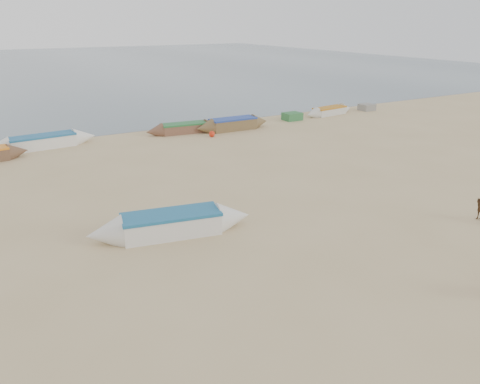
% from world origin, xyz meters
% --- Properties ---
extents(ground, '(140.00, 140.00, 0.00)m').
position_xyz_m(ground, '(0.00, 0.00, 0.00)').
color(ground, tan).
rests_on(ground, ground).
extents(sea, '(160.00, 160.00, 0.00)m').
position_xyz_m(sea, '(0.00, 82.00, 0.01)').
color(sea, slate).
rests_on(sea, ground).
extents(calf_front, '(0.82, 0.76, 0.80)m').
position_xyz_m(calf_front, '(-3.80, 4.76, 0.40)').
color(calf_front, '#56351B').
rests_on(calf_front, ground).
extents(near_canoe, '(6.76, 2.60, 0.94)m').
position_xyz_m(near_canoe, '(-3.51, 3.43, 0.47)').
color(near_canoe, silver).
rests_on(near_canoe, ground).
extents(waterline_canoes, '(49.58, 4.25, 0.94)m').
position_xyz_m(waterline_canoes, '(-2.09, 19.79, 0.42)').
color(waterline_canoes, brown).
rests_on(waterline_canoes, ground).
extents(beach_clutter, '(46.28, 4.02, 0.64)m').
position_xyz_m(beach_clutter, '(4.58, 19.40, 0.30)').
color(beach_clutter, '#2B5F40').
rests_on(beach_clutter, ground).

